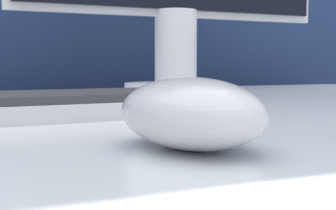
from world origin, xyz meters
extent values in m
cube|color=navy|center=(0.00, 0.63, 0.72)|extent=(5.00, 0.03, 1.43)
ellipsoid|color=silver|center=(0.05, -0.26, 0.76)|extent=(0.09, 0.12, 0.04)
cube|color=silver|center=(-0.04, -0.04, 0.74)|extent=(0.38, 0.16, 0.02)
cube|color=#38383D|center=(-0.04, -0.04, 0.76)|extent=(0.36, 0.14, 0.01)
cylinder|color=white|center=(0.27, 0.25, 0.75)|extent=(0.19, 0.19, 0.02)
cylinder|color=white|center=(0.27, 0.25, 0.82)|extent=(0.08, 0.08, 0.13)
camera|label=1|loc=(-0.08, -0.52, 0.79)|focal=50.00mm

